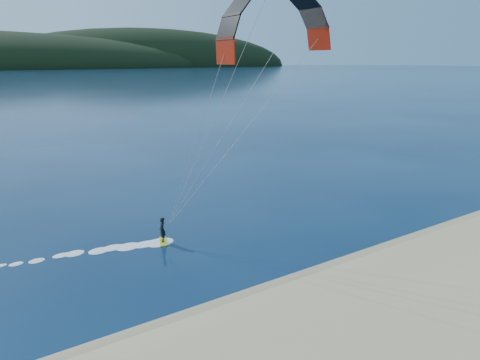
% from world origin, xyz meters
% --- Properties ---
extents(wet_sand, '(220.00, 2.50, 0.10)m').
position_xyz_m(wet_sand, '(0.00, 4.50, 0.05)').
color(wet_sand, '#987B58').
rests_on(wet_sand, ground).
extents(kitesurfer_near, '(21.02, 6.91, 15.31)m').
position_xyz_m(kitesurfer_near, '(6.64, 10.25, 12.45)').
color(kitesurfer_near, '#B5C316').
rests_on(kitesurfer_near, ground).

